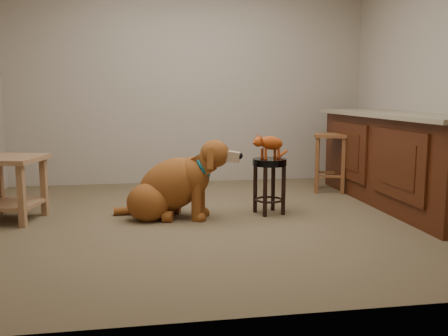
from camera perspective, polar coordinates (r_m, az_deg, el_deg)
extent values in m
cube|color=brown|center=(4.54, -1.13, -5.93)|extent=(4.50, 4.00, 0.01)
cube|color=#A69786|center=(6.38, -3.86, 10.01)|extent=(4.50, 0.04, 2.60)
cube|color=#A69786|center=(2.44, 5.90, 12.38)|extent=(4.50, 0.04, 2.60)
cube|color=#4A1F0D|center=(5.37, 19.41, 0.73)|extent=(0.60, 2.50, 0.90)
cube|color=gray|center=(5.31, 19.38, 5.75)|extent=(0.70, 2.56, 0.04)
cube|color=black|center=(5.45, 19.57, -3.43)|extent=(0.52, 2.50, 0.10)
cube|color=#4A1F0D|center=(4.73, 19.34, 0.35)|extent=(0.02, 0.90, 0.62)
cube|color=#4A1F0D|center=(5.71, 14.03, 1.91)|extent=(0.02, 0.90, 0.62)
cube|color=#3D190A|center=(4.73, 19.21, 0.35)|extent=(0.02, 0.60, 0.40)
cube|color=#3D190A|center=(5.71, 13.92, 1.91)|extent=(0.02, 0.60, 0.40)
cylinder|color=black|center=(4.88, 5.63, -2.17)|extent=(0.04, 0.04, 0.46)
cylinder|color=black|center=(4.78, 3.59, -2.36)|extent=(0.04, 0.04, 0.46)
cylinder|color=black|center=(4.71, 6.81, -2.57)|extent=(0.04, 0.04, 0.46)
cylinder|color=black|center=(4.61, 4.72, -2.77)|extent=(0.04, 0.04, 0.46)
torus|color=black|center=(4.76, 5.17, -3.62)|extent=(0.33, 0.33, 0.02)
cylinder|color=black|center=(4.70, 5.23, 0.68)|extent=(0.32, 0.32, 0.06)
cube|color=brown|center=(6.06, 13.42, 0.57)|extent=(0.05, 0.05, 0.64)
cube|color=brown|center=(6.06, 10.66, 0.65)|extent=(0.05, 0.05, 0.64)
cube|color=brown|center=(5.77, 13.45, 0.17)|extent=(0.05, 0.05, 0.64)
cube|color=brown|center=(5.77, 10.56, 0.27)|extent=(0.05, 0.05, 0.64)
cube|color=brown|center=(5.87, 12.12, 3.67)|extent=(0.47, 0.47, 0.04)
cube|color=#906442|center=(4.94, -19.87, -2.06)|extent=(0.07, 0.07, 0.54)
cube|color=#906442|center=(5.14, -24.24, -1.92)|extent=(0.07, 0.07, 0.54)
cube|color=#906442|center=(4.56, -22.13, -3.03)|extent=(0.07, 0.07, 0.54)
cube|color=#906442|center=(4.81, -23.45, 0.96)|extent=(0.68, 0.68, 0.04)
cube|color=#906442|center=(4.87, -23.17, -3.81)|extent=(0.58, 0.58, 0.03)
ellipsoid|color=brown|center=(4.79, -7.79, -3.23)|extent=(0.46, 0.41, 0.35)
ellipsoid|color=brown|center=(4.53, -8.71, -3.95)|extent=(0.46, 0.41, 0.35)
cylinder|color=brown|center=(4.80, -5.55, -4.65)|extent=(0.11, 0.13, 0.11)
cylinder|color=brown|center=(4.49, -6.46, -5.59)|extent=(0.11, 0.13, 0.11)
ellipsoid|color=brown|center=(4.59, -6.04, -1.93)|extent=(0.88, 0.62, 0.71)
ellipsoid|color=brown|center=(4.53, -3.51, -0.91)|extent=(0.38, 0.40, 0.36)
cylinder|color=brown|center=(4.65, -2.74, -2.98)|extent=(0.11, 0.11, 0.41)
cylinder|color=brown|center=(4.46, -3.17, -3.47)|extent=(0.11, 0.11, 0.41)
sphere|color=brown|center=(4.68, -2.33, -5.14)|extent=(0.11, 0.11, 0.11)
sphere|color=brown|center=(4.50, -2.74, -5.73)|extent=(0.11, 0.11, 0.11)
cylinder|color=brown|center=(4.50, -2.43, 0.43)|extent=(0.30, 0.25, 0.26)
ellipsoid|color=brown|center=(4.47, -1.06, 1.65)|extent=(0.32, 0.30, 0.25)
cube|color=#A28365|center=(4.45, 0.74, 1.35)|extent=(0.19, 0.14, 0.11)
sphere|color=black|center=(4.44, 1.79, 1.40)|extent=(0.06, 0.06, 0.06)
cube|color=brown|center=(4.59, -1.13, 1.42)|extent=(0.07, 0.08, 0.19)
cube|color=brown|center=(4.36, -1.56, 1.05)|extent=(0.07, 0.08, 0.19)
torus|color=#0A4D57|center=(4.50, -2.43, 0.29)|extent=(0.20, 0.27, 0.22)
cylinder|color=#D8BF4C|center=(4.50, -1.74, -0.68)|extent=(0.02, 0.05, 0.05)
cylinder|color=brown|center=(4.80, -10.55, -4.81)|extent=(0.33, 0.09, 0.08)
ellipsoid|color=#A73D10|center=(4.69, 5.40, 2.86)|extent=(0.28, 0.18, 0.16)
cylinder|color=#A73D10|center=(4.69, 4.38, 1.66)|extent=(0.02, 0.02, 0.10)
sphere|color=#A73D10|center=(4.70, 4.37, 1.20)|extent=(0.03, 0.03, 0.03)
cylinder|color=#A73D10|center=(4.63, 4.77, 1.57)|extent=(0.02, 0.02, 0.10)
sphere|color=#A73D10|center=(4.64, 4.77, 1.10)|extent=(0.03, 0.03, 0.03)
cylinder|color=#A73D10|center=(4.76, 5.84, 1.74)|extent=(0.02, 0.02, 0.10)
sphere|color=#A73D10|center=(4.76, 5.83, 1.28)|extent=(0.03, 0.03, 0.03)
cylinder|color=#A73D10|center=(4.70, 6.25, 1.65)|extent=(0.02, 0.02, 0.10)
sphere|color=#A73D10|center=(4.70, 6.24, 1.19)|extent=(0.03, 0.03, 0.03)
sphere|color=#A73D10|center=(4.62, 3.96, 3.00)|extent=(0.09, 0.09, 0.09)
sphere|color=#A73D10|center=(4.60, 3.53, 2.87)|extent=(0.04, 0.04, 0.04)
sphere|color=brown|center=(4.60, 3.37, 2.86)|extent=(0.01, 0.01, 0.01)
cone|color=#A73D10|center=(4.65, 3.90, 3.65)|extent=(0.05, 0.05, 0.04)
cone|color=#C66B60|center=(4.65, 3.88, 3.61)|extent=(0.03, 0.03, 0.03)
cone|color=#A73D10|center=(4.60, 4.23, 3.59)|extent=(0.05, 0.05, 0.04)
cone|color=#C66B60|center=(4.60, 4.21, 3.55)|extent=(0.03, 0.03, 0.03)
cylinder|color=#A73D10|center=(4.80, 6.51, 1.46)|extent=(0.17, 0.14, 0.09)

